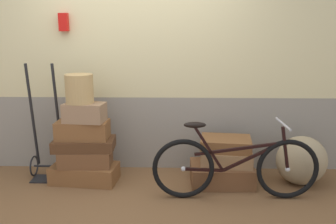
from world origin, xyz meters
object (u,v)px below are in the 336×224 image
at_px(suitcase_3, 83,130).
at_px(suitcase_6, 226,157).
at_px(suitcase_0, 85,173).
at_px(bicycle, 235,167).
at_px(suitcase_7, 226,144).
at_px(suitcase_2, 84,144).
at_px(suitcase_4, 85,113).
at_px(suitcase_5, 221,174).
at_px(wicker_basket, 79,89).
at_px(luggage_trolley, 47,148).
at_px(suitcase_1, 86,157).
at_px(burlap_sack, 301,160).

relative_size(suitcase_3, suitcase_6, 1.01).
distance_m(suitcase_0, bicycle, 1.67).
xyz_separation_m(suitcase_6, suitcase_7, (-0.01, 0.02, 0.14)).
height_order(suitcase_2, suitcase_6, suitcase_2).
bearing_deg(suitcase_7, bicycle, -77.81).
bearing_deg(suitcase_4, bicycle, -6.54).
xyz_separation_m(suitcase_2, suitcase_6, (1.57, 0.01, -0.14)).
height_order(suitcase_5, wicker_basket, wicker_basket).
height_order(suitcase_0, wicker_basket, wicker_basket).
bearing_deg(suitcase_7, luggage_trolley, -175.68).
xyz_separation_m(suitcase_1, suitcase_6, (1.56, 0.03, 0.01)).
height_order(suitcase_0, suitcase_1, suitcase_1).
bearing_deg(wicker_basket, suitcase_0, -55.95).
bearing_deg(wicker_basket, suitcase_5, -1.11).
xyz_separation_m(suitcase_4, suitcase_6, (1.55, 0.03, -0.50)).
height_order(suitcase_2, suitcase_4, suitcase_4).
relative_size(suitcase_0, suitcase_3, 1.29).
xyz_separation_m(suitcase_4, burlap_sack, (2.37, 0.00, -0.53)).
xyz_separation_m(suitcase_4, wicker_basket, (-0.05, 0.02, 0.26)).
bearing_deg(suitcase_5, suitcase_1, 178.32).
height_order(luggage_trolley, bicycle, luggage_trolley).
bearing_deg(suitcase_6, wicker_basket, -174.21).
xyz_separation_m(wicker_basket, bicycle, (1.63, -0.39, -0.72)).
distance_m(suitcase_0, suitcase_5, 1.53).
bearing_deg(suitcase_2, suitcase_4, -38.46).
distance_m(suitcase_2, burlap_sack, 2.40).
relative_size(suitcase_2, bicycle, 0.40).
bearing_deg(suitcase_1, suitcase_6, -1.76).
distance_m(suitcase_1, wicker_basket, 0.77).
xyz_separation_m(burlap_sack, bicycle, (-0.79, -0.37, 0.06)).
distance_m(suitcase_7, wicker_basket, 1.70).
xyz_separation_m(suitcase_0, suitcase_5, (1.53, -0.01, 0.01)).
height_order(suitcase_3, luggage_trolley, luggage_trolley).
bearing_deg(suitcase_6, luggage_trolley, -177.22).
bearing_deg(luggage_trolley, suitcase_1, -14.68).
height_order(suitcase_2, suitcase_3, suitcase_3).
relative_size(suitcase_7, bicycle, 0.33).
xyz_separation_m(suitcase_1, wicker_basket, (-0.04, 0.02, 0.77)).
bearing_deg(suitcase_5, bicycle, -78.45).
bearing_deg(suitcase_4, suitcase_6, 7.66).
relative_size(suitcase_2, suitcase_5, 0.98).
bearing_deg(suitcase_4, suitcase_0, -169.03).
height_order(suitcase_2, suitcase_7, suitcase_7).
xyz_separation_m(suitcase_0, burlap_sack, (2.40, 0.00, 0.17)).
bearing_deg(suitcase_1, burlap_sack, -2.69).
bearing_deg(suitcase_6, burlap_sack, 3.80).
xyz_separation_m(suitcase_7, burlap_sack, (0.83, -0.04, -0.17)).
xyz_separation_m(wicker_basket, burlap_sack, (2.41, -0.02, -0.78)).
distance_m(suitcase_1, suitcase_7, 1.56).
relative_size(suitcase_0, suitcase_5, 1.08).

